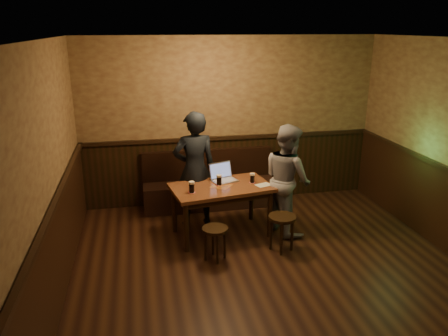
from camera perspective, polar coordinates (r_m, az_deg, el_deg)
room at (r=4.88m, az=7.69°, el=-2.92°), size 5.04×6.04×2.84m
bench at (r=7.40m, az=-1.95°, el=-2.70°), size 2.20×0.50×0.95m
pub_table at (r=6.28m, az=-0.35°, el=-3.21°), size 1.52×1.03×0.76m
stool_left at (r=5.72m, az=-1.18°, el=-8.64°), size 0.35×0.35×0.45m
stool_right at (r=5.99m, az=7.59°, el=-7.12°), size 0.47×0.47×0.50m
pint_left at (r=5.99m, az=-4.25°, el=-2.49°), size 0.10×0.10×0.16m
pint_mid at (r=6.25m, az=-0.64°, el=-1.57°), size 0.10×0.10×0.16m
pint_right at (r=6.36m, az=3.71°, el=-1.31°), size 0.09×0.09×0.14m
laptop at (r=6.45m, az=-0.16°, el=-1.06°), size 0.43×0.39×0.26m
menu at (r=6.30m, az=5.18°, el=-2.21°), size 0.26×0.22×0.00m
person_suit at (r=6.53m, az=-3.86°, el=-0.24°), size 0.68×0.48×1.78m
person_grey at (r=6.43m, az=8.26°, el=-1.41°), size 0.78×0.91×1.62m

